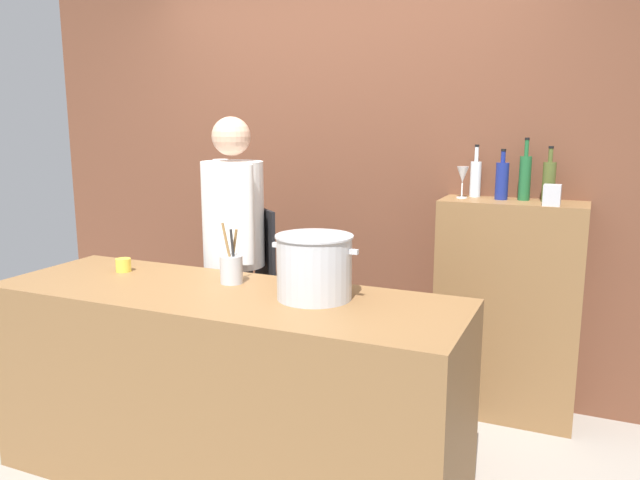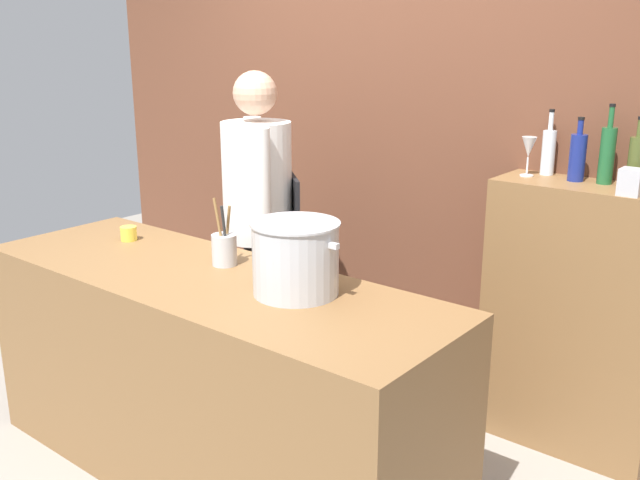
{
  "view_description": "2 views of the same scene",
  "coord_description": "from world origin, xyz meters",
  "views": [
    {
      "loc": [
        1.46,
        -2.25,
        1.65
      ],
      "look_at": [
        0.3,
        0.38,
        1.09
      ],
      "focal_mm": 34.99,
      "sensor_mm": 36.0,
      "label": 1
    },
    {
      "loc": [
        2.03,
        -1.81,
        1.83
      ],
      "look_at": [
        0.28,
        0.37,
        1.02
      ],
      "focal_mm": 40.07,
      "sensor_mm": 36.0,
      "label": 2
    }
  ],
  "objects": [
    {
      "name": "wine_bottle_olive",
      "position": [
        1.24,
        1.23,
        1.33
      ],
      "size": [
        0.07,
        0.07,
        0.29
      ],
      "color": "#475123",
      "rests_on": "bar_cabinet"
    },
    {
      "name": "ground_plane",
      "position": [
        0.0,
        0.0,
        0.0
      ],
      "size": [
        8.0,
        8.0,
        0.0
      ],
      "primitive_type": "plane",
      "color": "gray"
    },
    {
      "name": "brick_back_panel",
      "position": [
        0.0,
        1.4,
        1.5
      ],
      "size": [
        4.4,
        0.1,
        3.0
      ],
      "primitive_type": "cube",
      "color": "brown",
      "rests_on": "ground_plane"
    },
    {
      "name": "wine_bottle_clear",
      "position": [
        0.85,
        1.29,
        1.32
      ],
      "size": [
        0.06,
        0.06,
        0.29
      ],
      "color": "silver",
      "rests_on": "bar_cabinet"
    },
    {
      "name": "wine_glass_tall",
      "position": [
        0.79,
        1.2,
        1.34
      ],
      "size": [
        0.07,
        0.07,
        0.17
      ],
      "color": "silver",
      "rests_on": "bar_cabinet"
    },
    {
      "name": "butter_jar",
      "position": [
        -0.66,
        0.12,
        0.93
      ],
      "size": [
        0.08,
        0.08,
        0.07
      ],
      "primitive_type": "cylinder",
      "color": "yellow",
      "rests_on": "prep_counter"
    },
    {
      "name": "spice_tin_silver",
      "position": [
        1.27,
        1.08,
        1.27
      ],
      "size": [
        0.08,
        0.08,
        0.11
      ],
      "primitive_type": "cube",
      "color": "#B2B2B7",
      "rests_on": "bar_cabinet"
    },
    {
      "name": "wine_bottle_green",
      "position": [
        1.11,
        1.25,
        1.34
      ],
      "size": [
        0.06,
        0.06,
        0.33
      ],
      "color": "#1E592D",
      "rests_on": "bar_cabinet"
    },
    {
      "name": "utensil_crock",
      "position": [
        -0.05,
        0.15,
        0.97
      ],
      "size": [
        0.1,
        0.1,
        0.29
      ],
      "color": "#B7BABF",
      "rests_on": "prep_counter"
    },
    {
      "name": "bar_cabinet",
      "position": [
        1.07,
        1.19,
        0.61
      ],
      "size": [
        0.76,
        0.32,
        1.22
      ],
      "primitive_type": "cube",
      "color": "brown",
      "rests_on": "ground_plane"
    },
    {
      "name": "chef",
      "position": [
        -0.35,
        0.68,
        0.96
      ],
      "size": [
        0.45,
        0.43,
        1.66
      ],
      "rotation": [
        0.0,
        0.0,
        2.42
      ],
      "color": "black",
      "rests_on": "ground_plane"
    },
    {
      "name": "stockpot_large",
      "position": [
        0.41,
        0.08,
        1.04
      ],
      "size": [
        0.39,
        0.33,
        0.27
      ],
      "color": "#B7BABF",
      "rests_on": "prep_counter"
    },
    {
      "name": "prep_counter",
      "position": [
        0.0,
        0.0,
        0.45
      ],
      "size": [
        2.14,
        0.7,
        0.9
      ],
      "primitive_type": "cube",
      "color": "brown",
      "rests_on": "ground_plane"
    },
    {
      "name": "wine_bottle_cobalt",
      "position": [
        1.0,
        1.23,
        1.32
      ],
      "size": [
        0.07,
        0.07,
        0.27
      ],
      "color": "navy",
      "rests_on": "bar_cabinet"
    }
  ]
}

